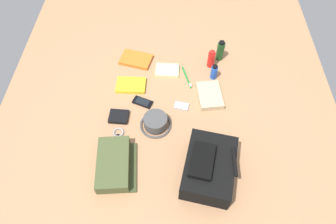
{
  "coord_description": "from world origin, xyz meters",
  "views": [
    {
      "loc": [
        0.98,
        0.03,
        1.46
      ],
      "look_at": [
        0.0,
        0.0,
        0.04
      ],
      "focal_mm": 32.05,
      "sensor_mm": 36.0,
      "label": 1
    }
  ],
  "objects": [
    {
      "name": "toothbrush",
      "position": [
        -0.29,
        0.11,
        0.01
      ],
      "size": [
        0.18,
        0.06,
        0.02
      ],
      "color": "#198C33",
      "rests_on": "ground_plane"
    },
    {
      "name": "bucket_hat",
      "position": [
        0.07,
        -0.07,
        0.03
      ],
      "size": [
        0.18,
        0.18,
        0.07
      ],
      "color": "#494949",
      "rests_on": "ground_plane"
    },
    {
      "name": "wallet",
      "position": [
        0.02,
        -0.29,
        0.01
      ],
      "size": [
        0.1,
        0.12,
        0.02
      ],
      "primitive_type": "cube",
      "rotation": [
        0.0,
        0.0,
        -0.06
      ],
      "color": "black",
      "rests_on": "ground_plane"
    },
    {
      "name": "wristwatch",
      "position": [
        0.13,
        -0.28,
        0.01
      ],
      "size": [
        0.07,
        0.06,
        0.01
      ],
      "color": "#99999E",
      "rests_on": "ground_plane"
    },
    {
      "name": "media_player",
      "position": [
        -0.07,
        0.08,
        0.01
      ],
      "size": [
        0.07,
        0.09,
        0.01
      ],
      "color": "#B7B7BC",
      "rests_on": "ground_plane"
    },
    {
      "name": "cell_phone",
      "position": [
        -0.09,
        -0.16,
        0.01
      ],
      "size": [
        0.1,
        0.13,
        0.01
      ],
      "color": "black",
      "rests_on": "ground_plane"
    },
    {
      "name": "paperback_novel",
      "position": [
        -0.44,
        -0.22,
        0.01
      ],
      "size": [
        0.18,
        0.23,
        0.02
      ],
      "color": "orange",
      "rests_on": "ground_plane"
    },
    {
      "name": "deodorant_spray",
      "position": [
        -0.31,
        0.28,
        0.05
      ],
      "size": [
        0.04,
        0.04,
        0.11
      ],
      "color": "blue",
      "rests_on": "ground_plane"
    },
    {
      "name": "backpack",
      "position": [
        0.35,
        0.21,
        0.07
      ],
      "size": [
        0.38,
        0.3,
        0.16
      ],
      "color": "black",
      "rests_on": "ground_plane"
    },
    {
      "name": "travel_guidebook",
      "position": [
        -0.22,
        -0.24,
        0.01
      ],
      "size": [
        0.12,
        0.18,
        0.02
      ],
      "color": "yellow",
      "rests_on": "ground_plane"
    },
    {
      "name": "ground_plane",
      "position": [
        0.0,
        0.0,
        -0.01
      ],
      "size": [
        2.64,
        2.02,
        0.02
      ],
      "primitive_type": "cube",
      "color": "#AE7C55",
      "rests_on": "ground"
    },
    {
      "name": "shampoo_bottle",
      "position": [
        -0.48,
        0.33,
        0.07
      ],
      "size": [
        0.05,
        0.05,
        0.14
      ],
      "color": "#19471E",
      "rests_on": "ground_plane"
    },
    {
      "name": "sunscreen_spray",
      "position": [
        -0.41,
        0.27,
        0.06
      ],
      "size": [
        0.05,
        0.05,
        0.12
      ],
      "color": "red",
      "rests_on": "ground_plane"
    },
    {
      "name": "toiletry_pouch",
      "position": [
        0.33,
        -0.27,
        0.03
      ],
      "size": [
        0.3,
        0.22,
        0.07
      ],
      "color": "#47512D",
      "rests_on": "ground_plane"
    },
    {
      "name": "folded_towel",
      "position": [
        -0.14,
        0.25,
        0.02
      ],
      "size": [
        0.22,
        0.17,
        0.04
      ],
      "primitive_type": "cube",
      "rotation": [
        0.0,
        0.0,
        0.13
      ],
      "color": "#C6B289",
      "rests_on": "ground_plane"
    },
    {
      "name": "notepad",
      "position": [
        -0.35,
        -0.01,
        0.01
      ],
      "size": [
        0.12,
        0.15,
        0.02
      ],
      "primitive_type": "cube",
      "rotation": [
        0.0,
        0.0,
        -0.03
      ],
      "color": "beige",
      "rests_on": "ground_plane"
    }
  ]
}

